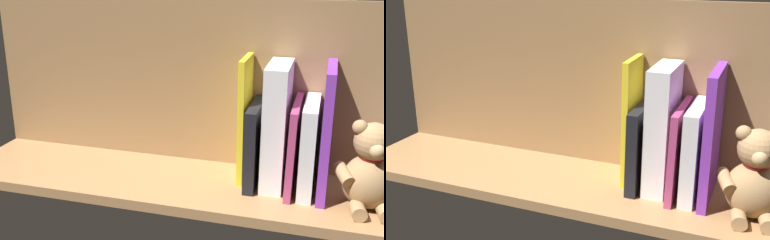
# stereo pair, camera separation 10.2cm
# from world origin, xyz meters

# --- Properties ---
(ground_plane) EXTENTS (1.05, 0.27, 0.02)m
(ground_plane) POSITION_xyz_m (0.00, 0.00, -0.01)
(ground_plane) COLOR #A87A4C
(shelf_back_panel) EXTENTS (1.05, 0.02, 0.38)m
(shelf_back_panel) POSITION_xyz_m (0.00, -0.11, 0.19)
(shelf_back_panel) COLOR olive
(shelf_back_panel) RESTS_ON ground_plane
(teddy_bear) EXTENTS (0.14, 0.12, 0.18)m
(teddy_bear) POSITION_xyz_m (-0.36, 0.03, 0.08)
(teddy_bear) COLOR tan
(teddy_bear) RESTS_ON ground_plane
(book_2) EXTENTS (0.02, 0.16, 0.26)m
(book_2) POSITION_xyz_m (-0.28, -0.02, 0.13)
(book_2) COLOR purple
(book_2) RESTS_ON ground_plane
(book_3) EXTENTS (0.03, 0.16, 0.19)m
(book_3) POSITION_xyz_m (-0.24, -0.02, 0.09)
(book_3) COLOR silver
(book_3) RESTS_ON ground_plane
(book_4) EXTENTS (0.02, 0.16, 0.19)m
(book_4) POSITION_xyz_m (-0.21, -0.02, 0.09)
(book_4) COLOR #B23F72
(book_4) RESTS_ON ground_plane
(dictionary_thick_white) EXTENTS (0.05, 0.14, 0.26)m
(dictionary_thick_white) POSITION_xyz_m (-0.18, -0.03, 0.13)
(dictionary_thick_white) COLOR white
(dictionary_thick_white) RESTS_ON ground_plane
(book_5) EXTENTS (0.02, 0.15, 0.18)m
(book_5) POSITION_xyz_m (-0.13, -0.03, 0.09)
(book_5) COLOR black
(book_5) RESTS_ON ground_plane
(book_6) EXTENTS (0.02, 0.11, 0.27)m
(book_6) POSITION_xyz_m (-0.11, -0.04, 0.13)
(book_6) COLOR yellow
(book_6) RESTS_ON ground_plane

